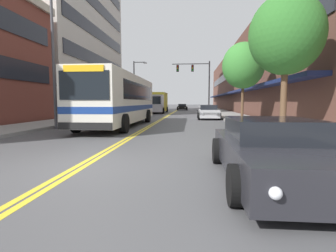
# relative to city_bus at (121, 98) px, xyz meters

# --- Properties ---
(ground_plane) EXTENTS (240.00, 240.00, 0.00)m
(ground_plane) POSITION_rel_city_bus_xyz_m (1.94, 26.08, -1.83)
(ground_plane) COLOR #4C4C4F
(sidewalk_left) EXTENTS (3.31, 106.00, 0.17)m
(sidewalk_left) POSITION_rel_city_bus_xyz_m (-5.22, 26.08, -1.75)
(sidewalk_left) COLOR gray
(sidewalk_left) RESTS_ON ground_plane
(sidewalk_right) EXTENTS (3.31, 106.00, 0.17)m
(sidewalk_right) POSITION_rel_city_bus_xyz_m (9.09, 26.08, -1.75)
(sidewalk_right) COLOR gray
(sidewalk_right) RESTS_ON ground_plane
(centre_line) EXTENTS (0.34, 106.00, 0.01)m
(centre_line) POSITION_rel_city_bus_xyz_m (1.94, 26.08, -1.83)
(centre_line) COLOR yellow
(centre_line) RESTS_ON ground_plane
(office_tower_left) EXTENTS (12.08, 21.34, 27.13)m
(office_tower_left) POSITION_rel_city_bus_xyz_m (-13.11, 16.29, 11.73)
(office_tower_left) COLOR #BCB7AD
(office_tower_left) RESTS_ON ground_plane
(storefront_row_right) EXTENTS (9.10, 68.00, 10.20)m
(storefront_row_right) POSITION_rel_city_bus_xyz_m (14.97, 26.08, 3.26)
(storefront_row_right) COLOR brown
(storefront_row_right) RESTS_ON ground_plane
(city_bus) EXTENTS (2.86, 11.78, 3.24)m
(city_bus) POSITION_rel_city_bus_xyz_m (0.00, 0.00, 0.00)
(city_bus) COLOR silver
(city_bus) RESTS_ON ground_plane
(car_white_parked_left_near) EXTENTS (1.98, 4.68, 1.28)m
(car_white_parked_left_near) POSITION_rel_city_bus_xyz_m (-2.42, 11.91, -1.23)
(car_white_parked_left_near) COLOR white
(car_white_parked_left_near) RESTS_ON ground_plane
(car_dark_grey_parked_left_mid) EXTENTS (2.13, 4.55, 1.20)m
(car_dark_grey_parked_left_mid) POSITION_rel_city_bus_xyz_m (-2.36, 21.12, -1.27)
(car_dark_grey_parked_left_mid) COLOR #38383D
(car_dark_grey_parked_left_mid) RESTS_ON ground_plane
(car_charcoal_parked_right_foreground) EXTENTS (2.16, 4.72, 1.25)m
(car_charcoal_parked_right_foreground) POSITION_rel_city_bus_xyz_m (6.32, -11.66, -1.24)
(car_charcoal_parked_right_foreground) COLOR #232328
(car_charcoal_parked_right_foreground) RESTS_ON ground_plane
(car_silver_parked_right_mid) EXTENTS (2.03, 4.55, 1.31)m
(car_silver_parked_right_mid) POSITION_rel_city_bus_xyz_m (6.27, 7.80, -1.21)
(car_silver_parked_right_mid) COLOR #B7B7BC
(car_silver_parked_right_mid) RESTS_ON ground_plane
(car_black_moving_lead) EXTENTS (2.00, 4.13, 1.20)m
(car_black_moving_lead) POSITION_rel_city_bus_xyz_m (2.92, 34.21, -1.27)
(car_black_moving_lead) COLOR black
(car_black_moving_lead) RESTS_ON ground_plane
(box_truck) EXTENTS (2.64, 7.73, 2.97)m
(box_truck) POSITION_rel_city_bus_xyz_m (-0.30, 20.95, -0.29)
(box_truck) COLOR #B7B7BC
(box_truck) RESTS_ON ground_plane
(traffic_signal_mast) EXTENTS (5.30, 0.38, 7.25)m
(traffic_signal_mast) POSITION_rel_city_bus_xyz_m (5.45, 20.31, 3.28)
(traffic_signal_mast) COLOR #47474C
(traffic_signal_mast) RESTS_ON ground_plane
(street_lamp_left_near) EXTENTS (2.71, 0.28, 9.43)m
(street_lamp_left_near) POSITION_rel_city_bus_xyz_m (-3.02, -2.22, 3.72)
(street_lamp_left_near) COLOR #47474C
(street_lamp_left_near) RESTS_ON ground_plane
(street_lamp_left_far) EXTENTS (1.96, 0.28, 7.25)m
(street_lamp_left_far) POSITION_rel_city_bus_xyz_m (-3.09, 19.47, 2.49)
(street_lamp_left_far) COLOR #47474C
(street_lamp_left_far) RESTS_ON ground_plane
(street_tree_right_near) EXTENTS (3.16, 3.16, 6.07)m
(street_tree_right_near) POSITION_rel_city_bus_xyz_m (8.73, -5.04, 2.66)
(street_tree_right_near) COLOR brown
(street_tree_right_near) RESTS_ON sidewalk_right
(street_tree_right_mid) EXTENTS (3.09, 3.09, 5.80)m
(street_tree_right_mid) POSITION_rel_city_bus_xyz_m (8.47, 3.00, 2.43)
(street_tree_right_mid) COLOR brown
(street_tree_right_mid) RESTS_ON sidewalk_right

